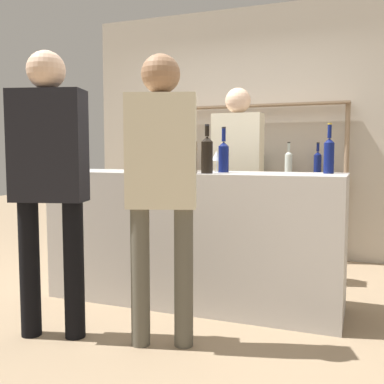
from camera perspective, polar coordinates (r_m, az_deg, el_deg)
ground_plane at (r=3.63m, az=0.00°, el=-13.76°), size 16.00×16.00×0.00m
bar_counter at (r=3.50m, az=0.00°, el=-5.83°), size 2.27×0.61×1.02m
back_wall at (r=5.27m, az=7.55°, el=7.48°), size 3.87×0.12×2.80m
back_shelf at (r=5.08m, az=7.19°, el=4.49°), size 2.16×0.18×1.70m
counter_bottle_0 at (r=3.35m, az=17.00°, el=4.58°), size 0.07×0.07×0.36m
counter_bottle_1 at (r=3.40m, az=4.03°, el=4.64°), size 0.08×0.08×0.34m
counter_bottle_2 at (r=3.22m, az=1.92°, el=4.86°), size 0.08×0.08×0.35m
counter_bottle_3 at (r=3.59m, az=-4.75°, el=4.77°), size 0.08×0.08×0.35m
counter_bottle_4 at (r=3.25m, az=-0.08°, el=4.88°), size 0.09×0.09×0.35m
wine_glass at (r=3.49m, az=3.15°, el=4.56°), size 0.09×0.09×0.16m
ice_bucket at (r=3.57m, az=-1.56°, el=4.16°), size 0.20×0.20×0.19m
customer_left at (r=2.92m, az=-17.71°, el=2.58°), size 0.49×0.31×1.79m
customer_center at (r=2.66m, az=-3.92°, el=2.19°), size 0.45×0.30×1.74m
server_behind_counter at (r=4.12m, az=5.79°, el=3.11°), size 0.45×0.23×1.75m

